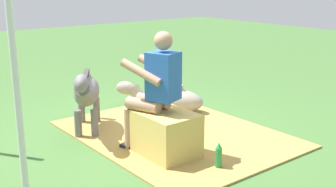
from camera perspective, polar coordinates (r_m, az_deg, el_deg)
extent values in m
plane|color=#426B33|center=(5.57, -3.26, -5.20)|extent=(24.00, 24.00, 0.00)
cube|color=#AD8C47|center=(5.50, 0.96, -5.30)|extent=(2.80, 2.13, 0.02)
cube|color=tan|center=(4.80, -0.23, -5.40)|extent=(0.66, 0.52, 0.50)
cylinder|color=tan|center=(4.76, -3.28, -1.53)|extent=(0.42, 0.27, 0.14)
cylinder|color=tan|center=(4.97, -5.12, -4.71)|extent=(0.11, 0.11, 0.50)
cube|color=black|center=(5.05, -5.06, -7.06)|extent=(0.24, 0.17, 0.06)
cylinder|color=tan|center=(4.92, -1.94, -0.97)|extent=(0.42, 0.27, 0.14)
cylinder|color=tan|center=(5.12, -3.77, -4.08)|extent=(0.11, 0.11, 0.50)
cube|color=black|center=(5.20, -3.73, -6.36)|extent=(0.24, 0.17, 0.06)
cube|color=#2659B2|center=(4.65, -0.61, 2.29)|extent=(0.38, 0.37, 0.52)
cylinder|color=tan|center=(4.61, -3.58, 2.79)|extent=(0.50, 0.25, 0.26)
cylinder|color=tan|center=(4.87, -1.39, 3.47)|extent=(0.50, 0.25, 0.26)
sphere|color=tan|center=(4.58, -0.63, 6.94)|extent=(0.20, 0.20, 0.20)
ellipsoid|color=slate|center=(5.61, -10.65, 0.35)|extent=(0.88, 0.71, 0.34)
cylinder|color=slate|center=(5.43, -9.61, -3.93)|extent=(0.09, 0.09, 0.36)
cylinder|color=slate|center=(5.45, -11.71, -3.98)|extent=(0.09, 0.09, 0.36)
cylinder|color=slate|center=(5.96, -9.35, -2.19)|extent=(0.09, 0.09, 0.36)
cylinder|color=slate|center=(5.98, -11.27, -2.24)|extent=(0.09, 0.09, 0.36)
cylinder|color=slate|center=(5.10, -11.06, 0.02)|extent=(0.41, 0.35, 0.33)
ellipsoid|color=slate|center=(4.89, -11.31, 1.29)|extent=(0.36, 0.30, 0.20)
cube|color=#3A3838|center=(5.56, -10.74, 2.24)|extent=(0.54, 0.37, 0.08)
cylinder|color=#3A3838|center=(6.07, -10.33, 1.01)|extent=(0.07, 0.07, 0.30)
ellipsoid|color=gray|center=(6.34, 0.71, -0.95)|extent=(0.95, 0.84, 0.36)
cube|color=gray|center=(6.53, -3.87, -1.68)|extent=(0.37, 0.36, 0.10)
cylinder|color=gray|center=(6.49, -4.07, -0.06)|extent=(0.34, 0.31, 0.30)
ellipsoid|color=gray|center=(6.53, -5.56, 0.73)|extent=(0.34, 0.30, 0.20)
cube|color=#B5A999|center=(6.31, 0.01, 0.86)|extent=(0.40, 0.32, 0.08)
cylinder|color=#268C3F|center=(4.55, 6.64, -8.48)|extent=(0.07, 0.07, 0.23)
cone|color=#268C3F|center=(4.50, 6.70, -6.77)|extent=(0.06, 0.06, 0.06)
cylinder|color=silver|center=(3.74, -19.55, 3.96)|extent=(0.06, 0.06, 2.52)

